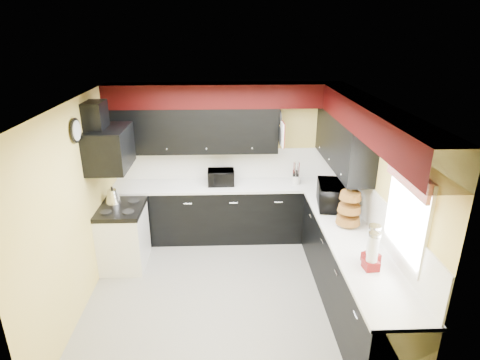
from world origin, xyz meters
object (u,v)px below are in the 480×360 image
Objects in this scene: toaster_oven at (221,177)px; knife_block at (296,177)px; microwave at (334,195)px; utensil_crock at (296,180)px; kettle at (113,196)px.

toaster_oven reaches higher than knife_block.
knife_block is (-0.38, 0.89, -0.07)m from microwave.
toaster_oven is 3.01× the size of utensil_crock.
kettle is at bearing -159.75° from toaster_oven.
knife_block reaches higher than utensil_crock.
kettle is (-2.74, -0.55, 0.01)m from utensil_crock.
knife_block is at bearing 12.27° from kettle.
toaster_oven is at bearing 178.31° from utensil_crock.
microwave is 4.47× the size of utensil_crock.
toaster_oven is 1.19m from utensil_crock.
toaster_oven reaches higher than kettle.
microwave is 3.05× the size of knife_block.
microwave is at bearing -5.42° from kettle.
knife_block is 0.92× the size of kettle.
utensil_crock is at bearing 11.44° from kettle.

